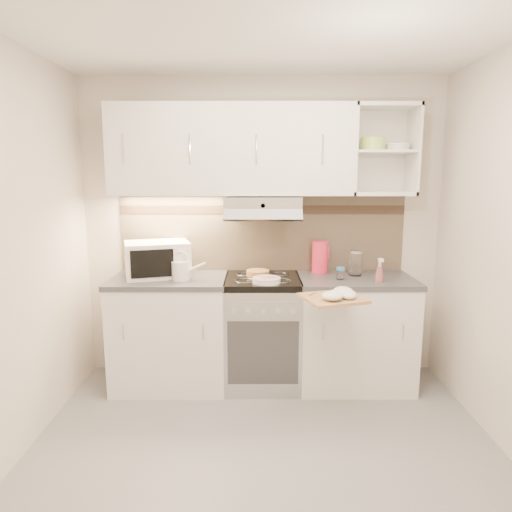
{
  "coord_description": "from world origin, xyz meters",
  "views": [
    {
      "loc": [
        -0.06,
        -2.46,
        1.71
      ],
      "look_at": [
        -0.05,
        0.95,
        1.1
      ],
      "focal_mm": 32.0,
      "sensor_mm": 36.0,
      "label": 1
    }
  ],
  "objects_px": {
    "watering_can": "(182,270)",
    "pink_pitcher": "(320,257)",
    "spray_bottle": "(379,272)",
    "glass_jar": "(356,263)",
    "microwave": "(157,259)",
    "electric_range": "(262,331)",
    "cutting_board": "(333,298)",
    "plate_stack": "(267,280)"
  },
  "relations": [
    {
      "from": "watering_can",
      "to": "pink_pitcher",
      "type": "xyz_separation_m",
      "value": [
        1.11,
        0.27,
        0.05
      ]
    },
    {
      "from": "spray_bottle",
      "to": "glass_jar",
      "type": "bearing_deg",
      "value": 125.25
    },
    {
      "from": "spray_bottle",
      "to": "microwave",
      "type": "bearing_deg",
      "value": 177.34
    },
    {
      "from": "electric_range",
      "to": "spray_bottle",
      "type": "bearing_deg",
      "value": -9.53
    },
    {
      "from": "microwave",
      "to": "spray_bottle",
      "type": "height_order",
      "value": "microwave"
    },
    {
      "from": "cutting_board",
      "to": "microwave",
      "type": "bearing_deg",
      "value": 138.34
    },
    {
      "from": "watering_can",
      "to": "spray_bottle",
      "type": "relative_size",
      "value": 1.39
    },
    {
      "from": "watering_can",
      "to": "spray_bottle",
      "type": "bearing_deg",
      "value": 1.81
    },
    {
      "from": "watering_can",
      "to": "spray_bottle",
      "type": "height_order",
      "value": "watering_can"
    },
    {
      "from": "electric_range",
      "to": "glass_jar",
      "type": "bearing_deg",
      "value": 5.57
    },
    {
      "from": "electric_range",
      "to": "spray_bottle",
      "type": "distance_m",
      "value": 1.05
    },
    {
      "from": "plate_stack",
      "to": "spray_bottle",
      "type": "distance_m",
      "value": 0.87
    },
    {
      "from": "spray_bottle",
      "to": "cutting_board",
      "type": "xyz_separation_m",
      "value": [
        -0.42,
        -0.37,
        -0.11
      ]
    },
    {
      "from": "watering_can",
      "to": "glass_jar",
      "type": "bearing_deg",
      "value": 10.79
    },
    {
      "from": "electric_range",
      "to": "plate_stack",
      "type": "xyz_separation_m",
      "value": [
        0.03,
        -0.18,
        0.47
      ]
    },
    {
      "from": "microwave",
      "to": "watering_can",
      "type": "distance_m",
      "value": 0.27
    },
    {
      "from": "glass_jar",
      "to": "spray_bottle",
      "type": "height_order",
      "value": "glass_jar"
    },
    {
      "from": "plate_stack",
      "to": "microwave",
      "type": "bearing_deg",
      "value": 165.11
    },
    {
      "from": "microwave",
      "to": "pink_pitcher",
      "type": "height_order",
      "value": "microwave"
    },
    {
      "from": "glass_jar",
      "to": "spray_bottle",
      "type": "xyz_separation_m",
      "value": [
        0.14,
        -0.22,
        -0.03
      ]
    },
    {
      "from": "electric_range",
      "to": "pink_pitcher",
      "type": "distance_m",
      "value": 0.78
    },
    {
      "from": "spray_bottle",
      "to": "watering_can",
      "type": "bearing_deg",
      "value": -178.42
    },
    {
      "from": "microwave",
      "to": "cutting_board",
      "type": "distance_m",
      "value": 1.45
    },
    {
      "from": "glass_jar",
      "to": "spray_bottle",
      "type": "relative_size",
      "value": 1.05
    },
    {
      "from": "pink_pitcher",
      "to": "spray_bottle",
      "type": "xyz_separation_m",
      "value": [
        0.41,
        -0.33,
        -0.06
      ]
    },
    {
      "from": "microwave",
      "to": "watering_can",
      "type": "height_order",
      "value": "microwave"
    },
    {
      "from": "watering_can",
      "to": "pink_pitcher",
      "type": "distance_m",
      "value": 1.15
    },
    {
      "from": "electric_range",
      "to": "plate_stack",
      "type": "bearing_deg",
      "value": -81.43
    },
    {
      "from": "cutting_board",
      "to": "electric_range",
      "type": "bearing_deg",
      "value": 114.18
    },
    {
      "from": "watering_can",
      "to": "spray_bottle",
      "type": "distance_m",
      "value": 1.53
    },
    {
      "from": "watering_can",
      "to": "pink_pitcher",
      "type": "relative_size",
      "value": 1.02
    },
    {
      "from": "glass_jar",
      "to": "cutting_board",
      "type": "distance_m",
      "value": 0.67
    },
    {
      "from": "pink_pitcher",
      "to": "spray_bottle",
      "type": "relative_size",
      "value": 1.36
    },
    {
      "from": "microwave",
      "to": "pink_pitcher",
      "type": "xyz_separation_m",
      "value": [
        1.33,
        0.13,
        -0.01
      ]
    },
    {
      "from": "pink_pitcher",
      "to": "cutting_board",
      "type": "xyz_separation_m",
      "value": [
        -0.01,
        -0.7,
        -0.16
      ]
    },
    {
      "from": "microwave",
      "to": "spray_bottle",
      "type": "bearing_deg",
      "value": -23.53
    },
    {
      "from": "pink_pitcher",
      "to": "cutting_board",
      "type": "distance_m",
      "value": 0.72
    },
    {
      "from": "electric_range",
      "to": "pink_pitcher",
      "type": "relative_size",
      "value": 3.37
    },
    {
      "from": "plate_stack",
      "to": "cutting_board",
      "type": "relative_size",
      "value": 0.54
    },
    {
      "from": "plate_stack",
      "to": "spray_bottle",
      "type": "bearing_deg",
      "value": 1.97
    },
    {
      "from": "microwave",
      "to": "cutting_board",
      "type": "bearing_deg",
      "value": -40.26
    },
    {
      "from": "electric_range",
      "to": "plate_stack",
      "type": "height_order",
      "value": "plate_stack"
    }
  ]
}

